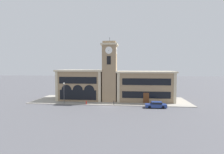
{
  "coord_description": "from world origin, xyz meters",
  "views": [
    {
      "loc": [
        5.62,
        -42.42,
        9.45
      ],
      "look_at": [
        0.84,
        3.48,
        6.92
      ],
      "focal_mm": 28.0,
      "sensor_mm": 36.0,
      "label": 1
    }
  ],
  "objects_px": {
    "parked_car_near": "(156,105)",
    "bollard": "(114,103)",
    "fire_hydrant": "(86,103)",
    "street_lamp": "(64,90)"
  },
  "relations": [
    {
      "from": "parked_car_near",
      "to": "bollard",
      "type": "distance_m",
      "value": 10.2
    },
    {
      "from": "parked_car_near",
      "to": "bollard",
      "type": "height_order",
      "value": "parked_car_near"
    },
    {
      "from": "parked_car_near",
      "to": "bollard",
      "type": "xyz_separation_m",
      "value": [
        -10.04,
        1.8,
        -0.1
      ]
    },
    {
      "from": "bollard",
      "to": "fire_hydrant",
      "type": "bearing_deg",
      "value": -179.53
    },
    {
      "from": "street_lamp",
      "to": "bollard",
      "type": "distance_m",
      "value": 13.26
    },
    {
      "from": "bollard",
      "to": "fire_hydrant",
      "type": "distance_m",
      "value": 7.05
    },
    {
      "from": "street_lamp",
      "to": "parked_car_near",
      "type": "bearing_deg",
      "value": -4.55
    },
    {
      "from": "parked_car_near",
      "to": "street_lamp",
      "type": "distance_m",
      "value": 23.2
    },
    {
      "from": "parked_car_near",
      "to": "bollard",
      "type": "relative_size",
      "value": 4.63
    },
    {
      "from": "bollard",
      "to": "fire_hydrant",
      "type": "xyz_separation_m",
      "value": [
        -7.05,
        -0.06,
        -0.1
      ]
    }
  ]
}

